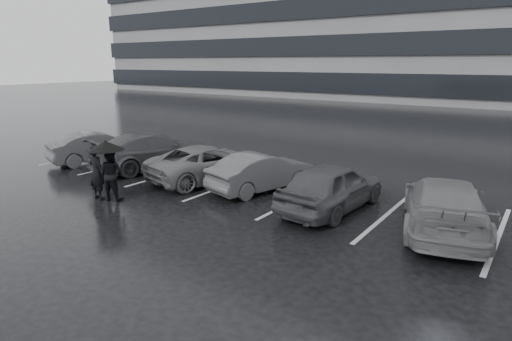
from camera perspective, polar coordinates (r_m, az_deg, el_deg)
The scene contains 11 objects.
ground at distance 12.16m, azimuth -2.34°, elevation -6.05°, with size 160.00×160.00×0.00m, color black.
car_main at distance 12.64m, azimuth 10.06°, elevation -2.08°, with size 1.67×4.16×1.42m, color black.
car_west_a at distance 14.40m, azimuth 0.77°, elevation -0.15°, with size 1.34×3.85×1.27m, color #2F2F31.
car_west_b at distance 15.76m, azimuth -6.39°, elevation 1.05°, with size 2.12×4.60×1.28m, color #4D4C4F.
car_west_c at distance 17.85m, azimuth -13.54°, elevation 2.60°, with size 2.06×5.06×1.47m, color black.
car_west_d at distance 19.70m, azimuth -20.29°, elevation 2.97°, with size 1.40×4.03×1.33m, color #2F2F31.
car_east at distance 11.94m, azimuth 23.81°, elevation -4.20°, with size 1.93×4.74×1.37m, color #4D4C4F.
pedestrian_left at distance 14.28m, azimuth -20.46°, elevation -0.25°, with size 0.63×0.41×1.72m, color black.
pedestrian_right at distance 14.09m, azimuth -18.76°, elevation -0.47°, with size 0.80×0.62×1.64m, color black.
umbrella at distance 13.96m, azimuth -19.41°, elevation 3.16°, with size 1.12×1.12×1.90m.
stall_stripes at distance 14.52m, azimuth 1.15°, elevation -2.62°, with size 19.72×5.00×0.00m.
Camera 1 is at (6.96, -9.03, 4.22)m, focal length 30.00 mm.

